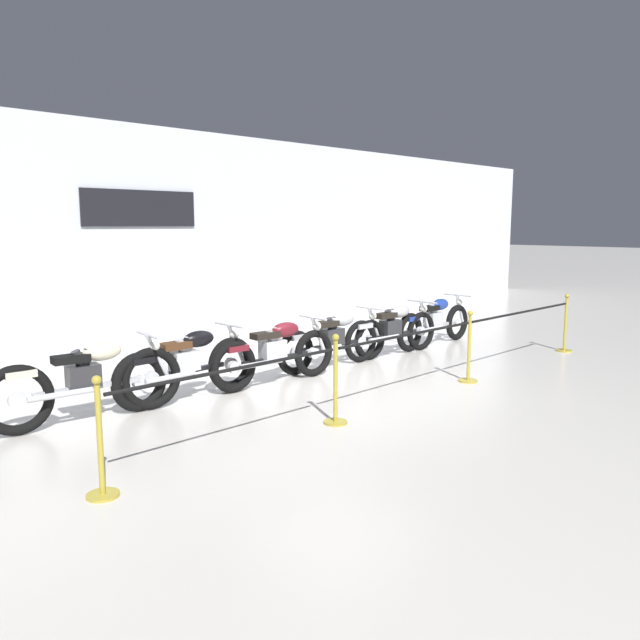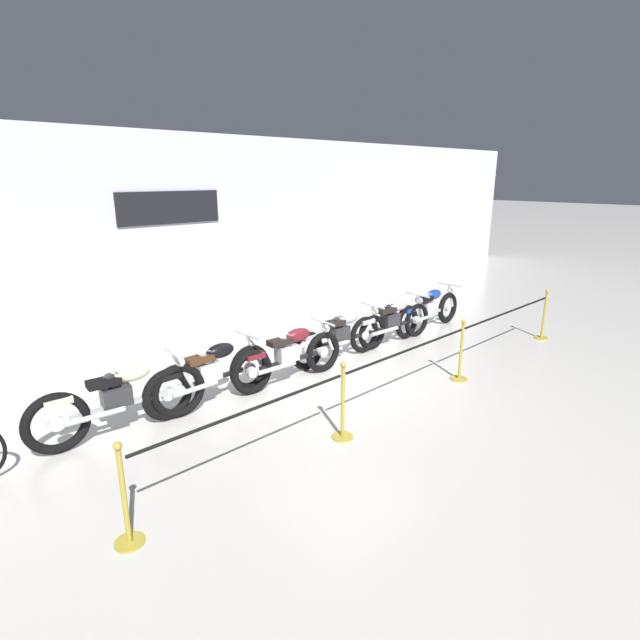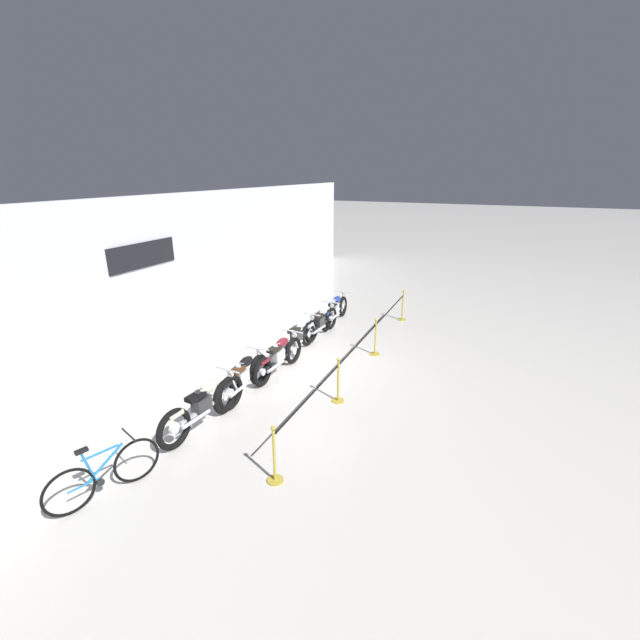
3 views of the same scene
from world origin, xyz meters
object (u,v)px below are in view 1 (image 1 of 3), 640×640
object	(u,v)px
motorcycle_blue_5	(435,322)
stanchion_mid_right	(469,358)
motorcycle_black_1	(188,365)
stanchion_far_left	(349,360)
motorcycle_silver_3	(335,339)
motorcycle_maroon_2	(276,352)
motorcycle_silver_4	(393,330)
stanchion_mid_left	(335,393)
motorcycle_cream_0	(89,381)
stanchion_far_right	(565,332)

from	to	relation	value
motorcycle_blue_5	stanchion_mid_right	xyz separation A→B (m)	(-1.94, -1.98, -0.10)
motorcycle_black_1	stanchion_mid_right	bearing A→B (deg)	-30.28
motorcycle_blue_5	stanchion_far_left	size ratio (longest dim) A/B	0.26
motorcycle_black_1	motorcycle_silver_3	bearing A→B (deg)	0.14
motorcycle_maroon_2	stanchion_mid_right	world-z (taller)	stanchion_mid_right
motorcycle_maroon_2	motorcycle_silver_4	world-z (taller)	motorcycle_maroon_2
motorcycle_blue_5	stanchion_mid_left	distance (m)	5.13
motorcycle_silver_4	motorcycle_blue_5	xyz separation A→B (m)	(1.32, 0.04, -0.01)
motorcycle_black_1	motorcycle_silver_4	world-z (taller)	motorcycle_black_1
stanchion_mid_left	motorcycle_cream_0	bearing A→B (deg)	134.37
stanchion_far_left	stanchion_mid_right	world-z (taller)	same
motorcycle_cream_0	stanchion_mid_right	world-z (taller)	stanchion_mid_right
motorcycle_silver_3	stanchion_mid_left	size ratio (longest dim) A/B	2.20
motorcycle_black_1	motorcycle_maroon_2	size ratio (longest dim) A/B	1.00
motorcycle_silver_3	stanchion_mid_right	xyz separation A→B (m)	(0.72, -2.03, -0.10)
motorcycle_cream_0	stanchion_far_right	xyz separation A→B (m)	(7.97, -2.05, -0.13)
motorcycle_silver_3	stanchion_far_left	xyz separation A→B (m)	(-1.85, -2.03, 0.27)
stanchion_far_right	motorcycle_silver_3	bearing A→B (deg)	152.41
stanchion_far_left	motorcycle_cream_0	bearing A→B (deg)	137.34
motorcycle_silver_3	stanchion_far_left	size ratio (longest dim) A/B	0.26
motorcycle_cream_0	motorcycle_silver_3	distance (m)	4.08
motorcycle_silver_4	stanchion_mid_left	size ratio (longest dim) A/B	2.14
stanchion_far_right	motorcycle_maroon_2	bearing A→B (deg)	160.60
motorcycle_cream_0	stanchion_mid_left	size ratio (longest dim) A/B	2.21
motorcycle_cream_0	motorcycle_silver_4	bearing A→B (deg)	-1.24
motorcycle_silver_3	stanchion_mid_right	bearing A→B (deg)	-70.52
stanchion_far_right	motorcycle_silver_4	bearing A→B (deg)	142.86
motorcycle_silver_3	motorcycle_silver_4	bearing A→B (deg)	-4.31
motorcycle_blue_5	motorcycle_silver_3	bearing A→B (deg)	178.78
motorcycle_blue_5	stanchion_far_right	distance (m)	2.33
stanchion_mid_left	stanchion_far_right	bearing A→B (deg)	0.00
motorcycle_cream_0	motorcycle_silver_4	size ratio (longest dim) A/B	1.03
motorcycle_cream_0	motorcycle_silver_4	world-z (taller)	motorcycle_cream_0
motorcycle_silver_3	motorcycle_maroon_2	bearing A→B (deg)	-172.90
motorcycle_silver_3	stanchion_mid_right	size ratio (longest dim) A/B	2.20
motorcycle_silver_4	stanchion_mid_left	bearing A→B (deg)	-150.50
motorcycle_silver_3	motorcycle_blue_5	distance (m)	2.66
stanchion_mid_left	motorcycle_silver_4	bearing A→B (deg)	29.50
motorcycle_cream_0	stanchion_mid_left	world-z (taller)	stanchion_mid_left
motorcycle_cream_0	stanchion_far_left	world-z (taller)	stanchion_far_left
motorcycle_blue_5	stanchion_mid_left	size ratio (longest dim) A/B	2.20
motorcycle_silver_3	stanchion_mid_left	bearing A→B (deg)	-135.56
motorcycle_cream_0	motorcycle_silver_3	bearing A→B (deg)	-0.23
motorcycle_black_1	motorcycle_blue_5	bearing A→B (deg)	-0.53
motorcycle_silver_4	stanchion_far_left	distance (m)	3.74
motorcycle_blue_5	stanchion_far_right	world-z (taller)	stanchion_far_right
motorcycle_silver_3	stanchion_mid_left	world-z (taller)	stanchion_mid_left
stanchion_mid_right	stanchion_far_right	size ratio (longest dim) A/B	1.00
motorcycle_maroon_2	motorcycle_black_1	bearing A→B (deg)	173.04
motorcycle_maroon_2	stanchion_mid_left	distance (m)	1.98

